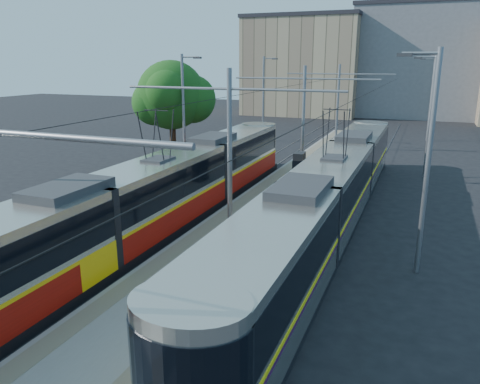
% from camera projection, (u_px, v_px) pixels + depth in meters
% --- Properties ---
extents(ground, '(160.00, 160.00, 0.00)m').
position_uv_depth(ground, '(118.00, 345.00, 12.88)').
color(ground, black).
rests_on(ground, ground).
extents(platform, '(4.00, 50.00, 0.30)m').
position_uv_depth(platform, '(288.00, 189.00, 28.05)').
color(platform, gray).
rests_on(platform, ground).
extents(tactile_strip_left, '(0.70, 50.00, 0.01)m').
position_uv_depth(tactile_strip_left, '(266.00, 184.00, 28.52)').
color(tactile_strip_left, gray).
rests_on(tactile_strip_left, platform).
extents(tactile_strip_right, '(0.70, 50.00, 0.01)m').
position_uv_depth(tactile_strip_right, '(312.00, 189.00, 27.49)').
color(tactile_strip_right, gray).
rests_on(tactile_strip_right, platform).
extents(rails, '(8.71, 70.00, 0.03)m').
position_uv_depth(rails, '(288.00, 191.00, 28.08)').
color(rails, gray).
rests_on(rails, ground).
extents(tram_left, '(2.43, 28.75, 5.50)m').
position_uv_depth(tram_left, '(160.00, 195.00, 21.17)').
color(tram_left, black).
rests_on(tram_left, ground).
extents(tram_right, '(2.43, 29.91, 5.50)m').
position_uv_depth(tram_right, '(332.00, 190.00, 21.46)').
color(tram_right, black).
rests_on(tram_right, ground).
extents(catenary, '(9.20, 70.00, 7.00)m').
position_uv_depth(catenary, '(276.00, 121.00, 24.32)').
color(catenary, gray).
rests_on(catenary, platform).
extents(street_lamps, '(15.18, 38.22, 8.00)m').
position_uv_depth(street_lamps, '(307.00, 115.00, 30.54)').
color(street_lamps, gray).
rests_on(street_lamps, ground).
extents(shelter, '(0.71, 1.06, 2.24)m').
position_uv_depth(shelter, '(299.00, 171.00, 26.81)').
color(shelter, black).
rests_on(shelter, platform).
extents(tree, '(5.26, 4.87, 7.65)m').
position_uv_depth(tree, '(177.00, 96.00, 32.68)').
color(tree, '#382314').
rests_on(tree, ground).
extents(building_left, '(16.32, 12.24, 13.79)m').
position_uv_depth(building_left, '(305.00, 66.00, 68.25)').
color(building_left, tan).
rests_on(building_left, ground).
extents(building_centre, '(18.36, 14.28, 15.14)m').
position_uv_depth(building_centre, '(423.00, 61.00, 65.95)').
color(building_centre, slate).
rests_on(building_centre, ground).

